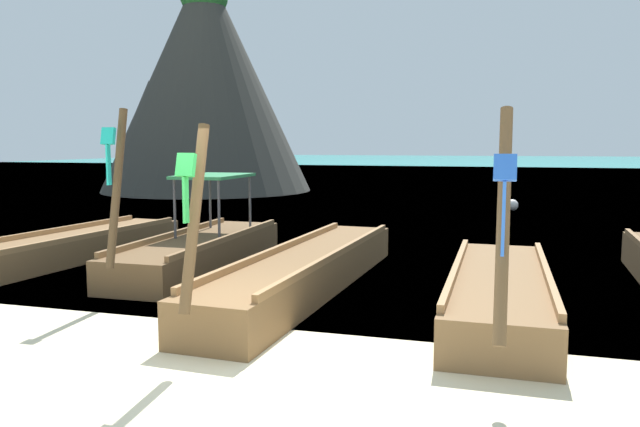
# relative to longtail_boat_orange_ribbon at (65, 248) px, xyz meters

# --- Properties ---
(ground) EXTENTS (120.00, 120.00, 0.00)m
(ground) POSITION_rel_longtail_boat_orange_ribbon_xyz_m (5.61, -4.31, -0.27)
(ground) COLOR beige
(sea_water) EXTENTS (120.00, 120.00, 0.00)m
(sea_water) POSITION_rel_longtail_boat_orange_ribbon_xyz_m (5.61, 56.95, -0.26)
(sea_water) COLOR teal
(sea_water) RESTS_ON ground
(longtail_boat_orange_ribbon) EXTENTS (1.75, 6.49, 2.51)m
(longtail_boat_orange_ribbon) POSITION_rel_longtail_boat_orange_ribbon_xyz_m (0.00, 0.00, 0.00)
(longtail_boat_orange_ribbon) COLOR brown
(longtail_boat_orange_ribbon) RESTS_ON ground
(longtail_boat_turquoise_ribbon) EXTENTS (1.37, 5.49, 2.86)m
(longtail_boat_turquoise_ribbon) POSITION_rel_longtail_boat_orange_ribbon_xyz_m (2.88, 0.20, 0.08)
(longtail_boat_turquoise_ribbon) COLOR brown
(longtail_boat_turquoise_ribbon) RESTS_ON ground
(longtail_boat_green_ribbon) EXTENTS (1.44, 7.16, 2.55)m
(longtail_boat_green_ribbon) POSITION_rel_longtail_boat_orange_ribbon_xyz_m (5.37, -0.93, 0.04)
(longtail_boat_green_ribbon) COLOR brown
(longtail_boat_green_ribbon) RESTS_ON ground
(longtail_boat_blue_ribbon) EXTENTS (1.31, 5.76, 2.70)m
(longtail_boat_blue_ribbon) POSITION_rel_longtail_boat_orange_ribbon_xyz_m (8.33, -1.49, 0.03)
(longtail_boat_blue_ribbon) COLOR brown
(longtail_boat_blue_ribbon) RESTS_ON ground
(karst_rock) EXTENTS (11.53, 10.39, 11.27)m
(karst_rock) POSITION_rel_longtail_boat_orange_ribbon_xyz_m (-6.23, 18.04, 5.12)
(karst_rock) COLOR #383833
(karst_rock) RESTS_ON ground
(mooring_buoy_near) EXTENTS (0.41, 0.41, 0.41)m
(mooring_buoy_near) POSITION_rel_longtail_boat_orange_ribbon_xyz_m (8.78, 12.17, -0.06)
(mooring_buoy_near) COLOR white
(mooring_buoy_near) RESTS_ON sea_water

